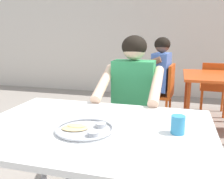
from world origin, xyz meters
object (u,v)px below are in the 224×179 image
chair_red_far (214,85)px  patron_background (154,73)px  drinking_cup (178,124)px  thali_tray (85,129)px  chair_red_left (163,90)px  table_background_red (217,82)px  diner_foreground (131,98)px  chair_foreground (135,118)px  table_foreground (94,137)px

chair_red_far → patron_background: 1.08m
drinking_cup → thali_tray: bearing=-168.7°
chair_red_left → patron_background: bearing=-174.1°
chair_red_left → table_background_red: bearing=-2.3°
chair_red_left → diner_foreground: bearing=-97.0°
drinking_cup → chair_foreground: (-0.37, 0.92, -0.31)m
table_foreground → chair_red_far: bearing=70.5°
diner_foreground → chair_foreground: bearing=89.8°
table_foreground → drinking_cup: 0.46m
table_foreground → chair_red_far: 2.90m
table_background_red → chair_red_left: size_ratio=1.09×
table_foreground → drinking_cup: (0.44, 0.01, 0.12)m
table_background_red → chair_red_far: size_ratio=1.11×
table_foreground → chair_red_left: bearing=83.4°
thali_tray → chair_red_left: 2.22m
diner_foreground → patron_background: size_ratio=1.02×
drinking_cup → chair_foreground: drinking_cup is taller
chair_foreground → diner_foreground: diner_foreground is taller
chair_foreground → patron_background: bearing=87.7°
thali_tray → drinking_cup: size_ratio=3.24×
table_foreground → diner_foreground: size_ratio=1.05×
diner_foreground → chair_red_left: (0.17, 1.39, -0.24)m
thali_tray → table_background_red: (0.93, 2.17, -0.11)m
thali_tray → chair_red_left: (0.26, 2.19, -0.27)m
table_foreground → patron_background: bearing=86.7°
thali_tray → chair_foreground: bearing=84.8°
table_foreground → chair_foreground: bearing=85.5°
thali_tray → chair_foreground: 1.06m
drinking_cup → patron_background: 2.11m
thali_tray → drinking_cup: drinking_cup is taller
chair_red_far → chair_foreground: bearing=-116.5°
patron_background → chair_foreground: bearing=-92.3°
chair_red_far → drinking_cup: bearing=-100.9°
table_foreground → thali_tray: (-0.02, -0.08, 0.08)m
table_foreground → diner_foreground: (0.07, 0.72, 0.05)m
diner_foreground → table_background_red: bearing=58.5°
patron_background → table_foreground: bearing=-93.3°
chair_foreground → thali_tray: bearing=-95.2°
table_foreground → patron_background: 2.10m
table_background_red → chair_red_left: chair_red_left is taller
drinking_cup → patron_background: bearing=98.8°
chair_red_far → table_foreground: bearing=-109.5°
table_background_red → patron_background: 0.80m
chair_foreground → patron_background: 1.19m
thali_tray → table_background_red: size_ratio=0.33×
drinking_cup → patron_background: patron_background is taller
table_foreground → table_background_red: (0.91, 2.08, -0.03)m
thali_tray → table_foreground: bearing=77.0°
thali_tray → diner_foreground: (0.09, 0.80, -0.03)m
table_background_red → chair_red_far: 0.67m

